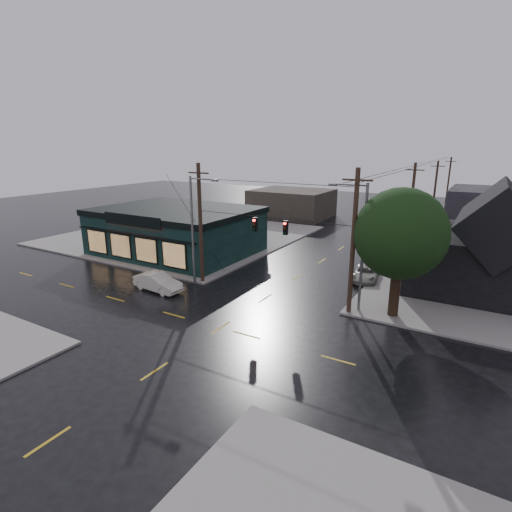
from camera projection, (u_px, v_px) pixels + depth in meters
The scene contains 17 objects.
ground_plane at pixel (220, 328), 26.09m from camera, with size 160.00×160.00×0.00m, color black.
sidewalk_nw at pixel (184, 235), 52.42m from camera, with size 28.00×28.00×0.15m, color gray.
pizza_shop at pixel (176, 230), 43.45m from camera, with size 16.30×12.34×4.90m.
ne_building at pixel (498, 237), 31.67m from camera, with size 12.60×11.60×8.75m.
corner_tree at pixel (400, 234), 26.20m from camera, with size 6.09×6.09×8.81m.
utility_pole_nw at pixel (203, 282), 34.65m from camera, with size 2.00×0.32×10.15m, color black, non-canonical shape.
utility_pole_ne at pixel (348, 313), 28.31m from camera, with size 2.00×0.32×10.15m, color black, non-canonical shape.
utility_pole_far_a at pixel (407, 248), 46.15m from camera, with size 2.00×0.32×9.65m, color black, non-canonical shape.
utility_pole_far_b at pixel (431, 220), 62.75m from camera, with size 2.00×0.32×9.15m, color black, non-canonical shape.
utility_pole_far_c at pixel (445, 204), 79.35m from camera, with size 2.00×0.32×9.15m, color black, non-canonical shape.
span_signal_assembly at pixel (270, 226), 29.89m from camera, with size 13.00×0.48×1.23m.
streetlight_nw at pixel (195, 284), 34.22m from camera, with size 5.40×0.30×9.15m, color slate, non-canonical shape.
streetlight_ne at pixel (358, 311), 28.65m from camera, with size 5.40×0.30×9.15m, color slate, non-canonical shape.
bg_building_west at pixel (292, 203), 65.52m from camera, with size 12.00×10.00×4.40m, color #302923.
bg_building_east at pixel (505, 210), 54.87m from camera, with size 14.00×12.00×5.60m, color black.
sedan_cream at pixel (158, 282), 32.52m from camera, with size 1.55×4.44×1.46m, color silver.
suv_silver at pixel (366, 273), 35.11m from camera, with size 2.04×4.42×1.23m, color #98988C.
Camera 1 is at (14.09, -19.37, 11.60)m, focal length 28.00 mm.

